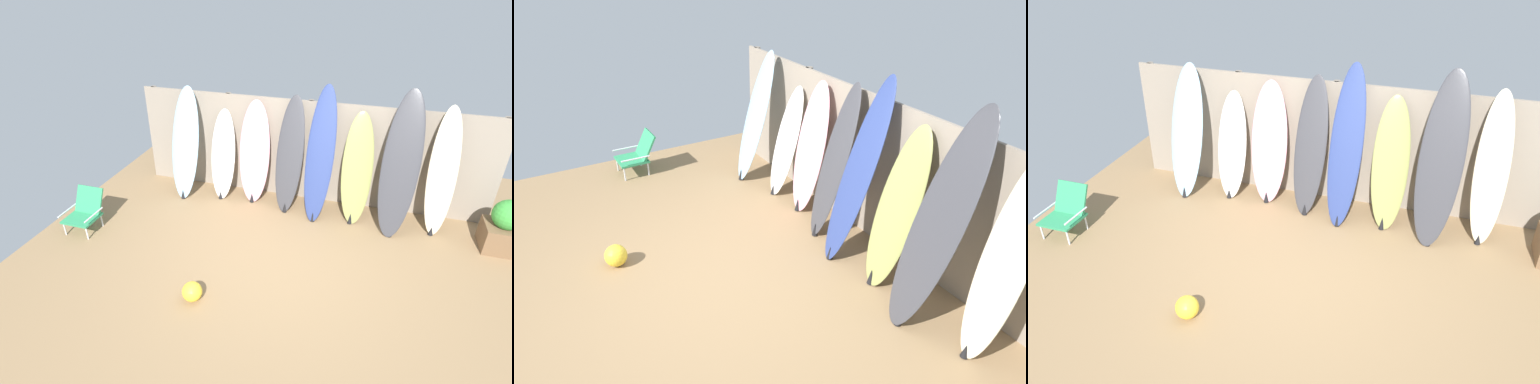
{
  "view_description": "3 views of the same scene",
  "coord_description": "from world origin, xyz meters",
  "views": [
    {
      "loc": [
        0.96,
        -4.31,
        3.75
      ],
      "look_at": [
        -0.48,
        0.49,
        0.85
      ],
      "focal_mm": 28.0,
      "sensor_mm": 36.0,
      "label": 1
    },
    {
      "loc": [
        4.07,
        -1.82,
        3.49
      ],
      "look_at": [
        0.23,
        0.44,
        1.1
      ],
      "focal_mm": 35.0,
      "sensor_mm": 36.0,
      "label": 2
    },
    {
      "loc": [
        1.32,
        -4.45,
        3.92
      ],
      "look_at": [
        -0.31,
        0.65,
        0.77
      ],
      "focal_mm": 35.0,
      "sensor_mm": 36.0,
      "label": 3
    }
  ],
  "objects": [
    {
      "name": "beach_ball",
      "position": [
        -0.89,
        -0.96,
        0.13
      ],
      "size": [
        0.26,
        0.26,
        0.26
      ],
      "primitive_type": "sphere",
      "color": "yellow",
      "rests_on": "ground"
    },
    {
      "name": "ground",
      "position": [
        0.0,
        0.0,
        0.0
      ],
      "size": [
        7.68,
        7.68,
        0.0
      ],
      "primitive_type": "plane",
      "color": "#8E704C"
    },
    {
      "name": "surfboard_olive_5",
      "position": [
        0.87,
        1.6,
        0.86
      ],
      "size": [
        0.56,
        0.68,
        1.76
      ],
      "color": "olive",
      "rests_on": "ground"
    },
    {
      "name": "surfboard_skyblue_0",
      "position": [
        -2.11,
        1.56,
        0.95
      ],
      "size": [
        0.5,
        0.63,
        1.93
      ],
      "color": "#8CB7D6",
      "rests_on": "ground"
    },
    {
      "name": "fence_back",
      "position": [
        -0.0,
        2.01,
        0.9
      ],
      "size": [
        6.08,
        0.11,
        1.8
      ],
      "color": "gray",
      "rests_on": "ground"
    },
    {
      "name": "surfboard_navy_4",
      "position": [
        0.27,
        1.56,
        1.05
      ],
      "size": [
        0.46,
        0.77,
        2.13
      ],
      "color": "navy",
      "rests_on": "ground"
    },
    {
      "name": "surfboard_cream_7",
      "position": [
        2.13,
        1.64,
        0.97
      ],
      "size": [
        0.47,
        0.64,
        1.97
      ],
      "color": "beige",
      "rests_on": "ground"
    },
    {
      "name": "surfboard_charcoal_3",
      "position": [
        -0.23,
        1.61,
        0.95
      ],
      "size": [
        0.49,
        0.6,
        1.93
      ],
      "color": "#38383D",
      "rests_on": "ground"
    },
    {
      "name": "surfboard_charcoal_6",
      "position": [
        1.5,
        1.5,
        1.07
      ],
      "size": [
        0.61,
        0.86,
        2.17
      ],
      "color": "#38383D",
      "rests_on": "ground"
    },
    {
      "name": "surfboard_white_1",
      "position": [
        -1.45,
        1.7,
        0.77
      ],
      "size": [
        0.48,
        0.55,
        1.56
      ],
      "color": "white",
      "rests_on": "ground"
    },
    {
      "name": "surfboard_pink_2",
      "position": [
        -0.87,
        1.7,
        0.88
      ],
      "size": [
        0.56,
        0.45,
        1.78
      ],
      "color": "pink",
      "rests_on": "ground"
    },
    {
      "name": "beach_chair",
      "position": [
        -3.19,
        0.04,
        0.32
      ],
      "size": [
        0.5,
        0.58,
        0.63
      ],
      "rotation": [
        0.0,
        0.0,
        0.29
      ],
      "color": "silver",
      "rests_on": "ground"
    }
  ]
}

